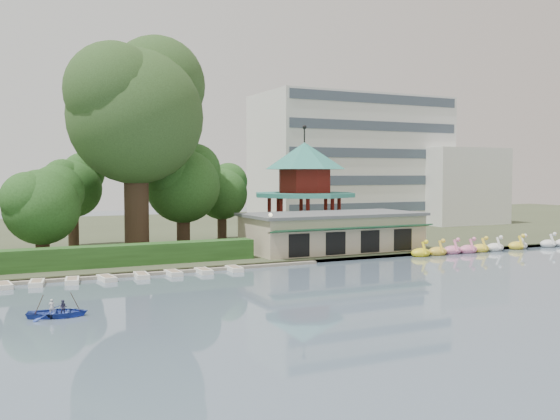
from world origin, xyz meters
TOP-DOWN VIEW (x-y plane):
  - ground_plane at (0.00, 0.00)m, footprint 220.00×220.00m
  - shore at (0.00, 52.00)m, footprint 220.00×70.00m
  - embankment at (0.00, 17.30)m, footprint 220.00×0.60m
  - dock at (-12.00, 17.20)m, footprint 34.00×1.60m
  - boathouse at (10.00, 21.97)m, footprint 18.60×9.39m
  - pavilion at (12.00, 32.00)m, footprint 12.40×12.40m
  - office_building at (32.67, 49.00)m, footprint 38.00×18.00m
  - hedge at (-15.00, 20.50)m, footprint 30.00×2.00m
  - lamp_post at (1.50, 19.00)m, footprint 0.36×0.36m
  - big_tree at (-8.82, 28.22)m, footprint 14.67×13.67m
  - small_trees at (-12.05, 31.17)m, footprint 39.88×16.64m
  - swan_boats at (26.83, 16.55)m, footprint 22.79×2.12m
  - moored_rowboats at (-15.33, 15.76)m, footprint 24.82×2.68m
  - rowboat_with_passengers at (-19.10, 4.21)m, footprint 5.45×4.46m

SIDE VIEW (x-z plane):
  - ground_plane at x=0.00m, z-range 0.00..0.00m
  - dock at x=-12.00m, z-range 0.00..0.24m
  - embankment at x=0.00m, z-range 0.00..0.30m
  - moored_rowboats at x=-15.33m, z-range 0.00..0.36m
  - shore at x=0.00m, z-range 0.00..0.40m
  - swan_boats at x=26.83m, z-range -0.56..1.35m
  - rowboat_with_passengers at x=-19.10m, z-range -0.51..1.50m
  - hedge at x=-15.00m, z-range 0.40..2.20m
  - boathouse at x=10.00m, z-range 0.42..4.32m
  - lamp_post at x=1.50m, z-range 1.20..5.48m
  - small_trees at x=-12.05m, z-range 0.86..12.23m
  - pavilion at x=12.00m, z-range 0.73..14.23m
  - office_building at x=32.67m, z-range -0.27..19.73m
  - big_tree at x=-8.82m, z-range 4.07..26.17m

